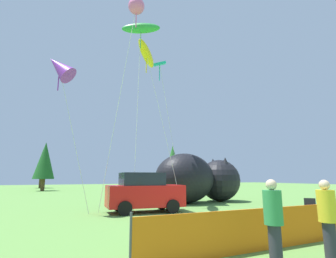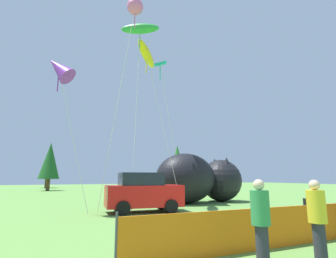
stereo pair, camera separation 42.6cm
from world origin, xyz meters
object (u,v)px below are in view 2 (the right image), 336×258
inflatable_cat (198,180)px  kite_purple_delta (59,69)px  kite_teal_diamond (161,67)px  spectator_in_white_shirt (261,219)px  folding_chair (309,207)px  kite_green_fish (140,29)px  spectator_in_green_shirt (317,217)px  parked_car (143,192)px  kite_pink_octopus (135,8)px  kite_yellow_hero (147,55)px

inflatable_cat → kite_purple_delta: kite_purple_delta is taller
kite_teal_diamond → spectator_in_white_shirt: bearing=-103.4°
folding_chair → inflatable_cat: size_ratio=0.13×
inflatable_cat → spectator_in_white_shirt: bearing=-120.8°
kite_green_fish → spectator_in_green_shirt: bearing=-84.7°
kite_purple_delta → parked_car: bearing=-14.2°
kite_green_fish → kite_pink_octopus: bearing=-123.3°
inflatable_cat → kite_green_fish: 10.84m
kite_yellow_hero → spectator_in_white_shirt: bearing=-97.2°
folding_chair → kite_yellow_hero: bearing=-93.6°
spectator_in_green_shirt → kite_purple_delta: kite_purple_delta is taller
kite_teal_diamond → kite_green_fish: bearing=-132.2°
parked_car → spectator_in_green_shirt: bearing=-79.9°
spectator_in_green_shirt → kite_green_fish: (-0.92, 9.90, 9.67)m
spectator_in_white_shirt → kite_purple_delta: (-3.88, 10.18, 6.57)m
kite_yellow_hero → kite_teal_diamond: size_ratio=1.01×
spectator_in_white_shirt → kite_yellow_hero: (1.41, 11.15, 8.87)m
kite_purple_delta → kite_green_fish: bearing=-7.2°
spectator_in_green_shirt → kite_pink_octopus: bearing=99.8°
inflatable_cat → kite_purple_delta: (-9.72, -2.04, 5.94)m
spectator_in_green_shirt → kite_teal_diamond: 15.56m
folding_chair → kite_teal_diamond: (-3.18, 8.76, 9.25)m
parked_car → folding_chair: size_ratio=4.58×
spectator_in_white_shirt → kite_teal_diamond: (2.98, 12.45, 8.83)m
kite_yellow_hero → kite_pink_octopus: size_ratio=0.89×
kite_green_fish → kite_yellow_hero: bearing=57.0°
inflatable_cat → kite_teal_diamond: bearing=170.4°
spectator_in_white_shirt → kite_pink_octopus: bearing=91.3°
spectator_in_white_shirt → kite_purple_delta: 12.73m
kite_green_fish → kite_pink_octopus: kite_pink_octopus is taller
folding_chair → kite_purple_delta: (-10.04, 6.50, 6.99)m
inflatable_cat → parked_car: bearing=-154.0°
parked_car → folding_chair: parked_car is taller
parked_car → kite_green_fish: kite_green_fish is taller
kite_teal_diamond → kite_green_fish: 3.88m
kite_teal_diamond → folding_chair: bearing=-70.0°
parked_car → spectator_in_green_shirt: 9.34m
kite_green_fish → inflatable_cat: bearing=25.6°
kite_yellow_hero → kite_green_fish: (-0.98, -1.51, 0.79)m
kite_yellow_hero → kite_purple_delta: bearing=-169.7°
inflatable_cat → kite_teal_diamond: (-2.86, 0.22, 8.20)m
kite_yellow_hero → spectator_in_green_shirt: bearing=-90.3°
parked_car → kite_yellow_hero: kite_yellow_hero is taller
spectator_in_white_shirt → kite_purple_delta: bearing=110.9°
inflatable_cat → spectator_in_white_shirt: (-5.84, -12.23, -0.63)m
folding_chair → spectator_in_green_shirt: size_ratio=0.51×
inflatable_cat → kite_teal_diamond: 8.68m
spectator_in_white_shirt → kite_pink_octopus: 13.49m
parked_car → inflatable_cat: (5.24, 3.18, 0.59)m
kite_teal_diamond → parked_car: bearing=-125.0°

